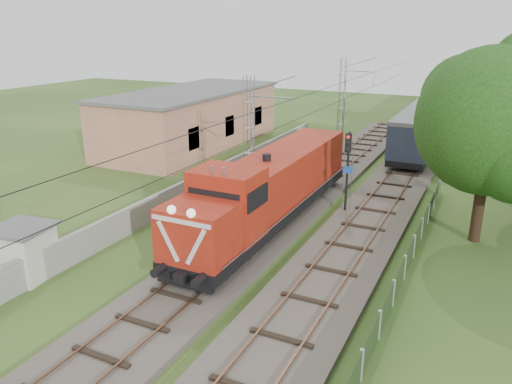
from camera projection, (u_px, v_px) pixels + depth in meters
The scene contains 13 objects.
ground at pixel (185, 296), 21.03m from camera, with size 140.00×140.00×0.00m, color #294B1C.
track_main at pixel (257, 233), 26.94m from camera, with size 4.20×70.00×0.45m.
track_side at pixel (398, 181), 35.96m from camera, with size 4.20×80.00×0.45m.
catenary at pixel (250, 140), 31.21m from camera, with size 3.31×70.00×8.00m.
boundary_wall at pixel (203, 183), 33.72m from camera, with size 0.25×40.00×1.50m, color #9E9E99.
station_building at pixel (192, 118), 46.89m from camera, with size 8.40×20.40×5.22m.
fence at pixel (393, 293), 20.08m from camera, with size 0.12×32.00×1.20m.
locomotive at pixel (270, 188), 27.67m from camera, with size 3.11×17.75×4.51m.
coach_rake at pixel (459, 85), 74.65m from camera, with size 2.97×88.59×3.43m.
signal_post at pixel (348, 159), 28.97m from camera, with size 0.56×0.44×5.07m.
relay_hut at pixel (25, 252), 22.29m from camera, with size 2.68×2.68×2.45m.
tree_a at pixel (493, 124), 24.48m from camera, with size 7.75×7.38×10.05m.
tree_c at pixel (503, 91), 42.85m from camera, with size 6.80×6.48×8.81m.
Camera 1 is at (10.80, -15.39, 10.81)m, focal length 35.00 mm.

